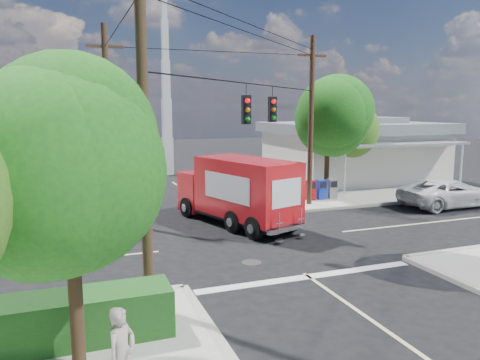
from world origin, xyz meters
TOP-DOWN VIEW (x-y plane):
  - ground at (0.00, 0.00)m, footprint 120.00×120.00m
  - sidewalk_ne at (10.88, 10.88)m, footprint 14.12×14.12m
  - road_markings at (0.00, -1.47)m, footprint 32.00×32.00m
  - building_ne at (12.50, 11.97)m, footprint 11.80×10.20m
  - radio_tower at (0.50, 20.00)m, footprint 0.80×0.80m
  - tree_sw_front at (-6.99, -7.54)m, footprint 3.88×3.78m
  - tree_ne_front at (7.21, 6.76)m, footprint 4.21×4.14m
  - tree_ne_back at (9.81, 8.96)m, footprint 3.77×3.66m
  - palm_nw_front at (-7.50, 7.50)m, footprint 3.01×3.08m
  - palm_nw_back at (-9.50, 9.00)m, footprint 3.01×3.08m
  - utility_poles at (-1.58, 1.60)m, footprint 12.00×10.68m
  - picket_fence at (-7.80, -5.60)m, footprint 5.94×0.06m
  - hedge_sw at (-8.00, -6.40)m, footprint 6.20×1.20m
  - vending_boxes at (6.50, 6.20)m, footprint 1.90×0.50m
  - delivery_truck at (0.17, 2.80)m, footprint 4.17×7.41m
  - parked_car at (12.24, 2.48)m, footprint 5.50×2.54m
  - pedestrian at (-6.29, -8.98)m, footprint 0.76×0.75m

SIDE VIEW (x-z plane):
  - ground at x=0.00m, z-range 0.00..0.00m
  - road_markings at x=0.00m, z-range 0.00..0.01m
  - sidewalk_ne at x=10.88m, z-range 0.00..0.14m
  - picket_fence at x=-7.80m, z-range 0.18..1.18m
  - hedge_sw at x=-8.00m, z-range 0.14..1.24m
  - vending_boxes at x=6.50m, z-range 0.14..1.24m
  - parked_car at x=12.24m, z-range 0.00..1.53m
  - pedestrian at x=-6.29m, z-range 0.14..1.91m
  - delivery_truck at x=0.17m, z-range 0.02..3.11m
  - building_ne at x=12.50m, z-range 0.07..4.57m
  - tree_ne_back at x=9.81m, z-range 1.27..7.10m
  - tree_sw_front at x=-6.99m, z-range 1.32..7.35m
  - palm_nw_back at x=-9.50m, z-range 2.08..7.27m
  - utility_poles at x=-1.58m, z-range 0.17..9.17m
  - tree_ne_front at x=7.21m, z-range 1.44..8.09m
  - palm_nw_front at x=-7.50m, z-range 2.25..7.84m
  - radio_tower at x=0.50m, z-range -2.86..14.14m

